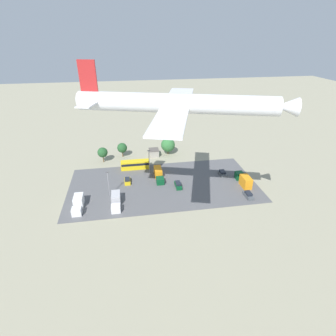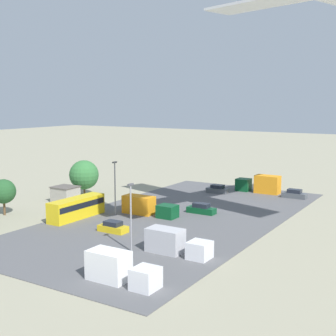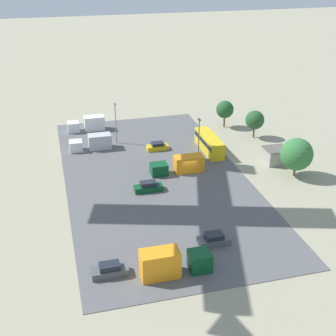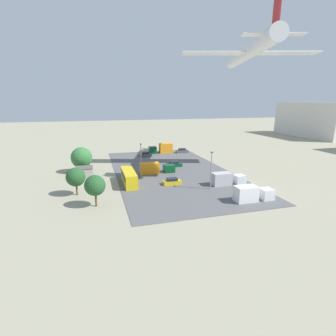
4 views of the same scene
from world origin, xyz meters
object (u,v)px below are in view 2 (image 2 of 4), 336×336
(shed_building, at_px, (65,194))
(parked_car_1, at_px, (218,189))
(parked_car_3, at_px, (113,227))
(parked_truck_1, at_px, (175,243))
(parked_truck_2, at_px, (147,207))
(bus, at_px, (77,207))
(parked_car_2, at_px, (294,194))
(parked_truck_0, at_px, (119,269))
(parked_car_0, at_px, (201,209))
(parked_truck_3, at_px, (261,184))

(shed_building, height_order, parked_car_1, shed_building)
(parked_car_1, distance_m, parked_car_3, 32.30)
(parked_truck_1, bearing_deg, parked_truck_2, -136.01)
(bus, xyz_separation_m, parked_car_3, (3.07, 9.42, -1.05))
(parked_truck_1, bearing_deg, parked_car_2, 176.36)
(parked_truck_0, bearing_deg, parked_car_0, -167.79)
(shed_building, distance_m, parked_truck_3, 37.09)
(parked_car_1, distance_m, parked_car_2, 14.49)
(parked_car_1, bearing_deg, parked_truck_2, -4.51)
(parked_car_0, height_order, parked_truck_2, parked_truck_2)
(bus, bearing_deg, parked_truck_2, 43.28)
(parked_car_1, height_order, parked_car_2, parked_car_2)
(parked_car_2, relative_size, parked_truck_2, 0.47)
(parked_truck_3, bearing_deg, parked_car_3, 169.01)
(parked_car_2, relative_size, parked_truck_0, 0.57)
(shed_building, height_order, parked_car_0, shed_building)
(parked_car_1, relative_size, parked_truck_2, 0.45)
(bus, relative_size, parked_truck_2, 1.09)
(parked_car_3, bearing_deg, parked_car_2, 157.86)
(shed_building, xyz_separation_m, parked_car_3, (10.93, 19.36, -0.69))
(bus, bearing_deg, parked_car_3, -18.03)
(parked_car_3, distance_m, parked_truck_3, 37.57)
(parked_truck_0, relative_size, parked_truck_1, 0.97)
(bus, height_order, parked_car_1, bus)
(bus, bearing_deg, parked_car_0, 40.84)
(bus, distance_m, parked_truck_2, 10.77)
(parked_car_1, xyz_separation_m, parked_car_2, (-2.93, 14.19, 0.02))
(parked_car_1, relative_size, parked_truck_3, 0.49)
(parked_truck_2, bearing_deg, shed_building, -91.58)
(parked_truck_1, relative_size, parked_truck_2, 0.86)
(parked_car_2, bearing_deg, parked_car_1, -78.34)
(parked_truck_2, bearing_deg, parked_car_2, 147.30)
(parked_car_3, bearing_deg, parked_car_1, 179.75)
(shed_building, height_order, parked_car_3, shed_building)
(parked_car_3, xyz_separation_m, parked_truck_3, (-36.87, 7.16, 0.96))
(parked_truck_1, bearing_deg, parked_car_3, -106.39)
(parked_truck_2, bearing_deg, parked_car_3, 8.62)
(bus, relative_size, parked_car_1, 2.41)
(parked_truck_0, relative_size, parked_truck_2, 0.83)
(shed_building, xyz_separation_m, parked_truck_0, (24.76, 31.04, 0.04))
(parked_car_3, bearing_deg, parked_truck_0, 40.18)
(bus, height_order, parked_truck_0, bus)
(parked_car_1, height_order, parked_truck_3, parked_truck_3)
(bus, bearing_deg, shed_building, 141.65)
(parked_car_3, xyz_separation_m, parked_truck_0, (13.83, 11.68, 0.74))
(bus, height_order, parked_car_0, bus)
(parked_car_2, relative_size, parked_truck_3, 0.51)
(parked_truck_3, bearing_deg, parked_car_0, 174.91)
(parked_car_0, distance_m, parked_car_3, 16.62)
(shed_building, height_order, bus, bus)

